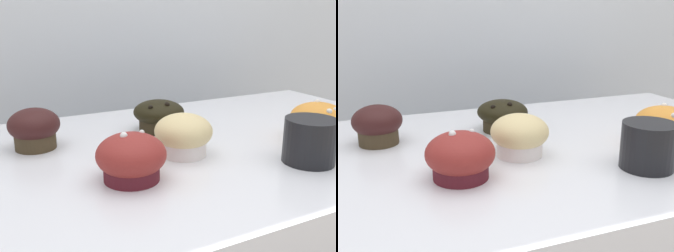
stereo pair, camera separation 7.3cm
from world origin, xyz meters
TOP-DOWN VIEW (x-y plane):
  - wall_back at (0.00, 0.60)m, footprint 3.20×0.10m
  - muffin_front_center at (-0.08, 0.11)m, footprint 0.11×0.11m
  - muffin_back_left at (-0.34, 0.12)m, footprint 0.10×0.10m
  - muffin_back_right at (0.18, -0.09)m, footprint 0.11×0.11m
  - muffin_front_left at (-0.11, -0.04)m, footprint 0.11×0.11m
  - muffin_front_right at (-0.23, -0.10)m, footprint 0.11×0.11m
  - coffee_cup at (0.07, -0.17)m, footprint 0.13×0.09m

SIDE VIEW (x-z plane):
  - wall_back at x=0.00m, z-range 0.00..1.80m
  - muffin_front_center at x=-0.08m, z-range 0.93..1.00m
  - muffin_front_right at x=-0.23m, z-range 0.92..1.00m
  - muffin_front_left at x=-0.11m, z-range 0.93..1.00m
  - muffin_back_right at x=0.18m, z-range 0.92..1.01m
  - muffin_back_left at x=-0.34m, z-range 0.93..1.00m
  - coffee_cup at x=0.07m, z-range 0.93..1.01m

